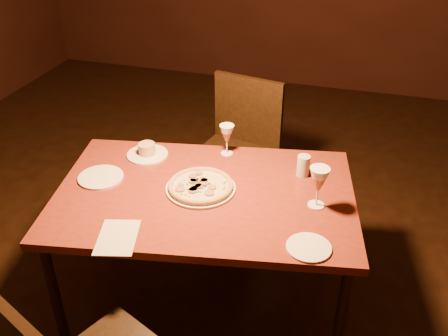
# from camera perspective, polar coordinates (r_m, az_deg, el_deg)

# --- Properties ---
(floor) EXTENTS (7.00, 7.00, 0.00)m
(floor) POSITION_cam_1_polar(r_m,az_deg,el_deg) (2.71, -0.63, -18.67)
(floor) COLOR black
(floor) RESTS_ON ground
(dining_table) EXTENTS (1.54, 1.14, 0.75)m
(dining_table) POSITION_cam_1_polar(r_m,az_deg,el_deg) (2.40, -2.20, -4.05)
(dining_table) COLOR maroon
(dining_table) RESTS_ON floor
(chair_far) EXTENTS (0.55, 0.55, 0.96)m
(chair_far) POSITION_cam_1_polar(r_m,az_deg,el_deg) (3.16, 1.60, 2.43)
(chair_far) COLOR black
(chair_far) RESTS_ON floor
(pizza_plate) EXTENTS (0.33, 0.33, 0.04)m
(pizza_plate) POSITION_cam_1_polar(r_m,az_deg,el_deg) (2.37, -2.69, -2.07)
(pizza_plate) COLOR white
(pizza_plate) RESTS_ON dining_table
(ramekin_saucer) EXTENTS (0.22, 0.22, 0.07)m
(ramekin_saucer) POSITION_cam_1_polar(r_m,az_deg,el_deg) (2.67, -8.77, 1.86)
(ramekin_saucer) COLOR white
(ramekin_saucer) RESTS_ON dining_table
(wine_glass_far) EXTENTS (0.08, 0.08, 0.17)m
(wine_glass_far) POSITION_cam_1_polar(r_m,az_deg,el_deg) (2.63, 0.33, 3.26)
(wine_glass_far) COLOR #B2654A
(wine_glass_far) RESTS_ON dining_table
(wine_glass_right) EXTENTS (0.09, 0.09, 0.20)m
(wine_glass_right) POSITION_cam_1_polar(r_m,az_deg,el_deg) (2.26, 10.70, -2.17)
(wine_glass_right) COLOR #B2654A
(wine_glass_right) RESTS_ON dining_table
(water_tumbler) EXTENTS (0.06, 0.06, 0.11)m
(water_tumbler) POSITION_cam_1_polar(r_m,az_deg,el_deg) (2.49, 9.05, 0.27)
(water_tumbler) COLOR silver
(water_tumbler) RESTS_ON dining_table
(side_plate_left) EXTENTS (0.22, 0.22, 0.01)m
(side_plate_left) POSITION_cam_1_polar(r_m,az_deg,el_deg) (2.53, -13.91, -1.03)
(side_plate_left) COLOR white
(side_plate_left) RESTS_ON dining_table
(side_plate_near) EXTENTS (0.18, 0.18, 0.01)m
(side_plate_near) POSITION_cam_1_polar(r_m,az_deg,el_deg) (2.07, 9.66, -8.94)
(side_plate_near) COLOR white
(side_plate_near) RESTS_ON dining_table
(menu_card) EXTENTS (0.21, 0.27, 0.00)m
(menu_card) POSITION_cam_1_polar(r_m,az_deg,el_deg) (2.14, -12.08, -7.73)
(menu_card) COLOR beige
(menu_card) RESTS_ON dining_table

